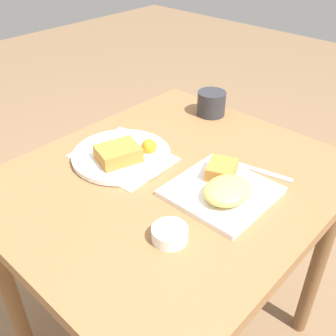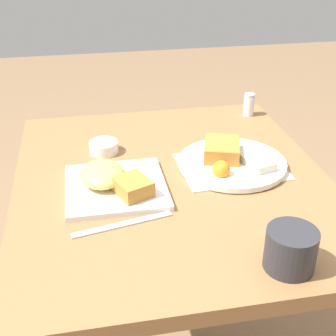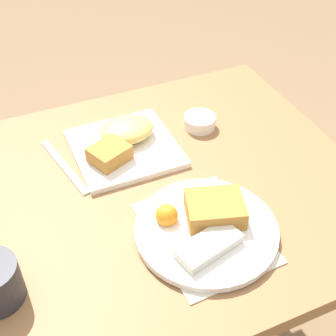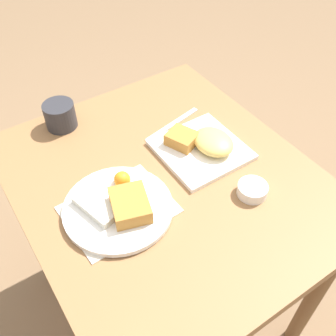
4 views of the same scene
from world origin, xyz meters
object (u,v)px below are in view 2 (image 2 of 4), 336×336
(sauce_ramekin, at_px, (104,147))
(butter_knife, at_px, (123,224))
(plate_oval_far, at_px, (231,160))
(salt_shaker, at_px, (249,106))
(coffee_mug, at_px, (291,249))
(plate_square_near, at_px, (113,182))

(sauce_ramekin, distance_m, butter_knife, 0.35)
(plate_oval_far, bearing_deg, sauce_ramekin, -114.46)
(salt_shaker, relative_size, butter_knife, 0.33)
(salt_shaker, xyz_separation_m, coffee_mug, (0.71, -0.17, 0.01))
(sauce_ramekin, bearing_deg, plate_oval_far, 65.54)
(coffee_mug, bearing_deg, salt_shaker, 166.34)
(plate_oval_far, bearing_deg, butter_knife, -55.60)
(plate_square_near, bearing_deg, salt_shaker, 129.11)
(plate_square_near, height_order, coffee_mug, coffee_mug)
(butter_knife, bearing_deg, plate_oval_far, 22.84)
(coffee_mug, bearing_deg, plate_square_near, -138.43)
(plate_square_near, relative_size, sauce_ramekin, 2.96)
(plate_oval_far, distance_m, coffee_mug, 0.39)
(plate_square_near, relative_size, butter_knife, 1.08)
(butter_knife, distance_m, coffee_mug, 0.34)
(plate_square_near, height_order, butter_knife, plate_square_near)
(sauce_ramekin, bearing_deg, coffee_mug, 29.44)
(sauce_ramekin, bearing_deg, salt_shaker, 110.54)
(sauce_ramekin, bearing_deg, butter_knife, 2.42)
(salt_shaker, distance_m, coffee_mug, 0.73)
(plate_oval_far, xyz_separation_m, salt_shaker, (-0.32, 0.16, 0.01))
(plate_oval_far, distance_m, salt_shaker, 0.36)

